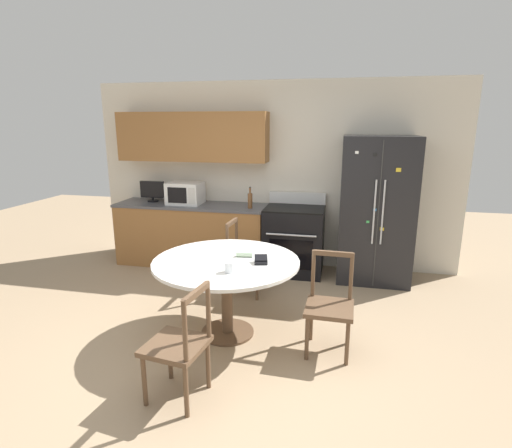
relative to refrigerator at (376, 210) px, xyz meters
name	(u,v)px	position (x,y,z in m)	size (l,w,h in m)	color
ground_plane	(219,358)	(-1.43, -2.24, -0.94)	(14.00, 14.00, 0.00)	#9E8466
back_wall	(251,165)	(-1.74, 0.35, 0.51)	(5.20, 0.44, 2.60)	silver
kitchen_counter	(192,234)	(-2.55, 0.05, -0.49)	(2.19, 0.64, 0.90)	#936033
refrigerator	(376,210)	(0.00, 0.00, 0.00)	(0.92, 0.72, 1.88)	black
oven_range	(294,240)	(-1.05, 0.03, -0.47)	(0.79, 0.68, 1.08)	black
microwave	(185,193)	(-2.64, 0.05, 0.12)	(0.48, 0.39, 0.31)	white
countertop_tv	(152,191)	(-3.17, 0.11, 0.12)	(0.36, 0.16, 0.30)	black
counter_bottle	(250,200)	(-1.66, -0.05, 0.07)	(0.06, 0.06, 0.29)	brown
dining_table	(226,272)	(-1.48, -1.80, -0.29)	(1.40, 1.40, 0.77)	white
dining_chair_far	(245,259)	(-1.55, -0.81, -0.50)	(0.44, 0.44, 0.90)	brown
dining_chair_right	(330,306)	(-0.50, -1.89, -0.50)	(0.43, 0.43, 0.90)	brown
dining_chair_near	(179,346)	(-1.55, -2.79, -0.50)	(0.47, 0.47, 0.90)	brown
candle_glass	(230,268)	(-1.36, -2.10, -0.13)	(0.10, 0.10, 0.09)	silver
folded_napkin	(245,254)	(-1.33, -1.67, -0.15)	(0.16, 0.07, 0.05)	beige
wallet	(261,260)	(-1.14, -1.82, -0.15)	(0.14, 0.15, 0.07)	black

